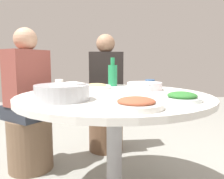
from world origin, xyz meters
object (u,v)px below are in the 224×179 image
dish_greens (182,97)px  green_bottle (113,75)px  dish_noodles (96,86)px  soup_bowl (144,86)px  diner_right (27,81)px  tea_cup_far (59,84)px  tea_cup_near (150,83)px  stool_for_diner_left (106,129)px  dish_stirfry (136,104)px  rice_bowl (62,92)px  round_dining_table (114,108)px  diner_left (106,78)px  stool_for_diner_right (30,144)px

dish_greens → green_bottle: 0.82m
dish_greens → dish_noodles: bearing=33.1°
soup_bowl → diner_right: (0.36, 0.91, 0.02)m
green_bottle → tea_cup_far: (-0.09, 0.44, -0.06)m
tea_cup_near → stool_for_diner_left: 0.80m
soup_bowl → diner_right: size_ratio=0.37×
soup_bowl → dish_stirfry: size_ratio=1.14×
soup_bowl → green_bottle: green_bottle is taller
tea_cup_far → diner_right: (0.16, 0.28, 0.01)m
rice_bowl → diner_right: (0.73, 0.34, -0.00)m
tea_cup_near → soup_bowl: bearing=152.1°
dish_noodles → tea_cup_near: size_ratio=2.84×
round_dining_table → diner_left: size_ratio=1.59×
rice_bowl → stool_for_diner_right: 0.98m
rice_bowl → stool_for_diner_right: rice_bowl is taller
dish_stirfry → tea_cup_far: bearing=26.2°
green_bottle → tea_cup_far: 0.45m
diner_left → stool_for_diner_right: size_ratio=1.69×
soup_bowl → diner_right: diner_right is taller
round_dining_table → tea_cup_far: bearing=43.5°
rice_bowl → stool_for_diner_left: (1.07, -0.36, -0.55)m
dish_stirfry → tea_cup_near: bearing=-21.4°
dish_stirfry → dish_noodles: size_ratio=1.10×
soup_bowl → tea_cup_near: (0.20, -0.11, 0.00)m
diner_right → round_dining_table: bearing=-130.5°
soup_bowl → stool_for_diner_left: 0.90m
dish_stirfry → green_bottle: size_ratio=1.02×
tea_cup_near → diner_right: diner_right is taller
dish_stirfry → diner_left: bearing=-0.6°
dish_noodles → stool_for_diner_right: size_ratio=0.49×
dish_stirfry → diner_left: size_ratio=0.32×
green_bottle → soup_bowl: bearing=-146.4°
rice_bowl → dish_noodles: rice_bowl is taller
stool_for_diner_left → diner_left: bearing=180.0°
dish_stirfry → round_dining_table: bearing=4.3°
stool_for_diner_right → diner_right: size_ratio=0.59×
stool_for_diner_left → rice_bowl: bearing=161.7°
dish_stirfry → tea_cup_far: tea_cup_far is taller
round_dining_table → green_bottle: green_bottle is taller
soup_bowl → diner_left: (0.70, 0.21, 0.02)m
dish_noodles → tea_cup_near: tea_cup_near is taller
round_dining_table → diner_left: (0.90, -0.05, 0.13)m
dish_greens → stool_for_diner_left: (1.19, 0.27, -0.52)m
rice_bowl → dish_noodles: bearing=-23.2°
rice_bowl → dish_stirfry: 0.43m
dish_greens → diner_left: size_ratio=0.27×
dish_greens → dish_stirfry: bearing=117.4°
round_dining_table → soup_bowl: soup_bowl is taller
stool_for_diner_right → tea_cup_near: bearing=-99.1°
stool_for_diner_left → diner_left: size_ratio=0.59×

